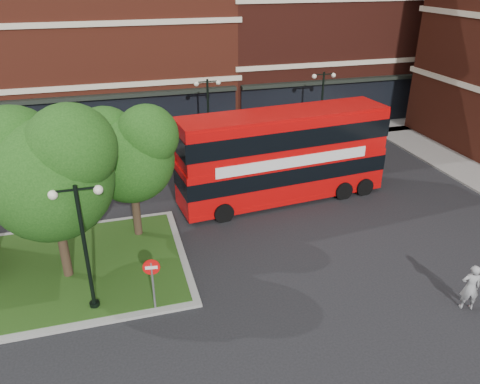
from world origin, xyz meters
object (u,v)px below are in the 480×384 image
object	(u,v)px
car_silver	(111,153)
car_white	(267,139)
bus	(283,150)
woman	(470,287)

from	to	relation	value
car_silver	car_white	bearing A→B (deg)	-95.92
bus	car_silver	bearing A→B (deg)	132.95
car_silver	car_white	world-z (taller)	car_silver
bus	car_white	distance (m)	8.10
car_white	woman	bearing A→B (deg)	-171.96
car_silver	bus	bearing A→B (deg)	-137.45
woman	car_white	size ratio (longest dim) A/B	0.47
woman	car_silver	distance (m)	21.59
bus	car_white	xyz separation A→B (m)	(1.77, 7.62, -2.13)
car_silver	car_white	distance (m)	10.37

